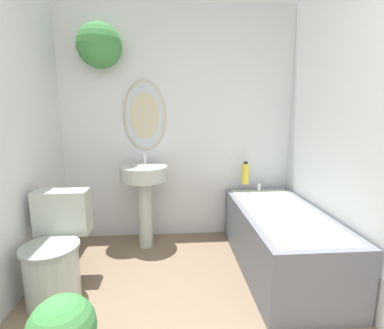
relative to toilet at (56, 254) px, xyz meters
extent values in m
cube|color=silver|center=(0.93, 1.02, 0.88)|extent=(2.50, 0.06, 2.40)
ellipsoid|color=beige|center=(0.58, 0.97, 0.98)|extent=(0.42, 0.02, 0.70)
ellipsoid|color=silver|center=(0.58, 0.97, 0.98)|extent=(0.38, 0.01, 0.66)
cylinder|color=#47474C|center=(0.19, 0.87, 1.72)|extent=(0.19, 0.19, 0.10)
sphere|color=#3D8442|center=(0.19, 0.87, 1.62)|extent=(0.41, 0.41, 0.41)
cube|color=silver|center=(2.15, -0.31, 0.88)|extent=(0.06, 2.73, 2.40)
cylinder|color=#B2BCB2|center=(0.00, -0.08, -0.12)|extent=(0.36, 0.36, 0.40)
cylinder|color=#97A097|center=(0.00, -0.08, 0.09)|extent=(0.39, 0.39, 0.02)
cube|color=#B2BCB2|center=(0.00, 0.19, 0.25)|extent=(0.40, 0.17, 0.34)
cylinder|color=#B2BCB2|center=(0.58, 0.72, 0.02)|extent=(0.14, 0.14, 0.69)
cylinder|color=#B2BCB2|center=(0.58, 0.72, 0.43)|extent=(0.45, 0.45, 0.14)
cylinder|color=silver|center=(0.58, 0.85, 0.55)|extent=(0.02, 0.02, 0.10)
cube|color=slate|center=(1.77, 0.23, -0.06)|extent=(0.67, 1.43, 0.52)
cube|color=#B2BCB2|center=(1.77, 0.23, 0.18)|extent=(0.57, 1.33, 0.04)
cylinder|color=silver|center=(1.77, 0.84, 0.24)|extent=(0.04, 0.04, 0.08)
cylinder|color=gold|center=(1.62, 0.85, 0.38)|extent=(0.08, 0.08, 0.21)
cylinder|color=black|center=(1.62, 0.85, 0.50)|extent=(0.04, 0.04, 0.02)
camera|label=1|loc=(0.85, -1.93, 1.01)|focal=26.00mm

